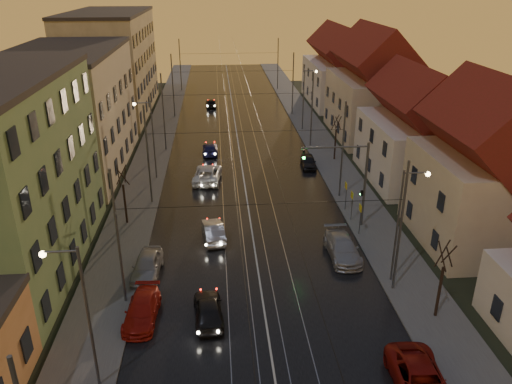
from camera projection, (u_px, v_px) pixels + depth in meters
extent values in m
cube|color=black|center=(239.00, 146.00, 60.36)|extent=(16.00, 120.00, 0.04)
cube|color=#4C4C4C|center=(155.00, 147.00, 59.61)|extent=(4.00, 120.00, 0.15)
cube|color=#4C4C4C|center=(320.00, 143.00, 61.08)|extent=(4.00, 120.00, 0.15)
cube|color=gray|center=(220.00, 146.00, 60.19)|extent=(0.06, 120.00, 0.03)
cube|color=gray|center=(232.00, 145.00, 60.29)|extent=(0.06, 120.00, 0.03)
cube|color=gray|center=(245.00, 145.00, 60.41)|extent=(0.06, 120.00, 0.03)
cube|color=gray|center=(257.00, 145.00, 60.51)|extent=(0.06, 120.00, 0.03)
cube|color=#B5AA8C|center=(71.00, 113.00, 51.21)|extent=(10.00, 20.00, 12.00)
cube|color=#8F805C|center=(112.00, 65.00, 72.76)|extent=(10.00, 24.00, 14.00)
cube|color=#BFAC93|center=(480.00, 199.00, 37.37)|extent=(8.50, 10.00, 7.00)
pyramid|color=#5B1F14|center=(494.00, 130.00, 35.22)|extent=(8.67, 10.20, 3.80)
cube|color=silver|center=(415.00, 150.00, 49.46)|extent=(9.00, 12.00, 6.00)
pyramid|color=#5B1F14|center=(421.00, 105.00, 47.63)|extent=(9.18, 12.24, 3.20)
cube|color=#BFAC93|center=(371.00, 107.00, 62.88)|extent=(9.00, 14.00, 7.50)
pyramid|color=#5B1F14|center=(376.00, 60.00, 60.59)|extent=(9.18, 14.28, 4.00)
cube|color=silver|center=(338.00, 83.00, 79.54)|extent=(9.00, 16.00, 6.50)
pyramid|color=#5B1F14|center=(340.00, 50.00, 77.55)|extent=(9.18, 16.32, 3.50)
cylinder|color=#595B60|center=(118.00, 240.00, 29.60)|extent=(0.16, 0.16, 9.00)
cylinder|color=#595B60|center=(400.00, 229.00, 30.87)|extent=(0.16, 0.16, 9.00)
cylinder|color=#595B60|center=(148.00, 156.00, 43.32)|extent=(0.16, 0.16, 9.00)
cylinder|color=#595B60|center=(342.00, 151.00, 44.59)|extent=(0.16, 0.16, 9.00)
cylinder|color=#595B60|center=(163.00, 113.00, 57.03)|extent=(0.16, 0.16, 9.00)
cylinder|color=#595B60|center=(312.00, 110.00, 58.30)|extent=(0.16, 0.16, 9.00)
cylinder|color=#595B60|center=(173.00, 86.00, 70.75)|extent=(0.16, 0.16, 9.00)
cylinder|color=#595B60|center=(293.00, 84.00, 72.02)|extent=(0.16, 0.16, 9.00)
cylinder|color=#595B60|center=(180.00, 66.00, 87.21)|extent=(0.16, 0.16, 9.00)
cylinder|color=#595B60|center=(278.00, 64.00, 88.48)|extent=(0.16, 0.16, 9.00)
cylinder|color=#595B60|center=(89.00, 321.00, 23.38)|extent=(0.14, 0.14, 8.00)
cylinder|color=#595B60|center=(59.00, 252.00, 21.81)|extent=(1.60, 0.10, 0.10)
sphere|color=#FFD88C|center=(43.00, 254.00, 21.80)|extent=(0.32, 0.32, 0.32)
cylinder|color=#595B60|center=(397.00, 228.00, 32.00)|extent=(0.14, 0.14, 8.00)
cylinder|color=#595B60|center=(417.00, 173.00, 30.54)|extent=(1.60, 0.10, 0.10)
sphere|color=#FFD88C|center=(428.00, 174.00, 30.64)|extent=(0.32, 0.32, 0.32)
cylinder|color=#595B60|center=(154.00, 141.00, 48.99)|extent=(0.14, 0.14, 8.00)
cylinder|color=#595B60|center=(142.00, 103.00, 47.42)|extent=(1.60, 0.10, 0.10)
sphere|color=#FFD88C|center=(134.00, 104.00, 47.40)|extent=(0.32, 0.32, 0.32)
cylinder|color=#595B60|center=(303.00, 100.00, 64.92)|extent=(0.14, 0.14, 8.00)
cylinder|color=#595B60|center=(311.00, 71.00, 63.46)|extent=(1.60, 0.10, 0.10)
sphere|color=#FFD88C|center=(316.00, 72.00, 63.56)|extent=(0.32, 0.32, 0.32)
cylinder|color=#595B60|center=(365.00, 186.00, 39.49)|extent=(0.20, 0.20, 7.20)
cylinder|color=#595B60|center=(335.00, 147.00, 37.98)|extent=(5.20, 0.14, 0.14)
imported|color=black|center=(304.00, 155.00, 38.04)|extent=(0.15, 0.18, 0.90)
sphere|color=#19FF3F|center=(304.00, 158.00, 37.99)|extent=(0.20, 0.20, 0.20)
cylinder|color=black|center=(125.00, 205.00, 40.64)|extent=(0.18, 0.18, 3.50)
cylinder|color=black|center=(125.00, 175.00, 39.72)|extent=(0.37, 0.92, 1.61)
cylinder|color=black|center=(121.00, 175.00, 39.83)|extent=(0.91, 0.40, 1.61)
cylinder|color=black|center=(119.00, 176.00, 39.52)|extent=(0.37, 0.92, 1.61)
cylinder|color=black|center=(123.00, 177.00, 39.43)|extent=(0.84, 0.54, 1.62)
cylinder|color=black|center=(439.00, 293.00, 29.34)|extent=(0.18, 0.18, 3.50)
cylinder|color=black|center=(449.00, 254.00, 28.42)|extent=(0.37, 0.92, 1.61)
cylinder|color=black|center=(442.00, 253.00, 28.53)|extent=(0.91, 0.40, 1.61)
cylinder|color=black|center=(442.00, 256.00, 28.23)|extent=(0.37, 0.92, 1.61)
cylinder|color=black|center=(449.00, 257.00, 28.13)|extent=(0.84, 0.54, 1.62)
cylinder|color=black|center=(335.00, 145.00, 54.96)|extent=(0.18, 0.18, 3.50)
cylinder|color=black|center=(339.00, 122.00, 54.04)|extent=(0.37, 0.92, 1.61)
cylinder|color=black|center=(335.00, 122.00, 54.15)|extent=(0.91, 0.40, 1.61)
cylinder|color=black|center=(335.00, 123.00, 53.85)|extent=(0.37, 0.92, 1.61)
cylinder|color=black|center=(338.00, 123.00, 53.75)|extent=(0.84, 0.54, 1.62)
imported|color=black|center=(208.00, 309.00, 29.57)|extent=(1.99, 4.28, 1.42)
imported|color=#939398|center=(213.00, 231.00, 38.68)|extent=(2.00, 4.41, 1.40)
imported|color=silver|center=(208.00, 174.00, 49.68)|extent=(3.10, 5.75, 1.53)
imported|color=navy|center=(210.00, 149.00, 57.39)|extent=(1.73, 4.21, 1.22)
imported|color=black|center=(211.00, 103.00, 77.81)|extent=(1.77, 3.88, 1.29)
imported|color=#9F170F|center=(142.00, 310.00, 29.59)|extent=(2.08, 4.58, 1.30)
imported|color=#A3A4A8|center=(147.00, 265.00, 34.02)|extent=(2.05, 4.51, 1.50)
imported|color=maroon|center=(421.00, 382.00, 24.22)|extent=(2.73, 5.46, 1.48)
imported|color=#A2A3A8|center=(342.00, 248.00, 36.25)|extent=(2.11, 5.09, 1.47)
imported|color=black|center=(308.00, 162.00, 53.34)|extent=(1.79, 3.87, 1.29)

